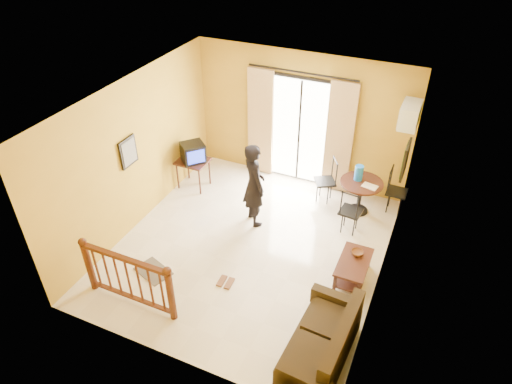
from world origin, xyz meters
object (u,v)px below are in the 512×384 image
at_px(television, 193,152).
at_px(standing_person, 254,185).
at_px(dining_table, 361,188).
at_px(coffee_table, 353,267).
at_px(sofa, 324,344).

relative_size(television, standing_person, 0.36).
distance_m(television, standing_person, 1.72).
height_order(dining_table, standing_person, standing_person).
xyz_separation_m(television, dining_table, (3.37, 0.55, -0.29)).
xyz_separation_m(coffee_table, sofa, (-0.00, -1.63, 0.03)).
xyz_separation_m(television, sofa, (3.72, -2.94, -0.55)).
bearing_deg(dining_table, sofa, -84.31).
relative_size(television, sofa, 0.37).
bearing_deg(television, dining_table, -38.97).
bearing_deg(dining_table, standing_person, -147.36).
height_order(dining_table, coffee_table, dining_table).
distance_m(sofa, standing_person, 3.22).
distance_m(television, sofa, 4.77).
relative_size(dining_table, coffee_table, 0.95).
bearing_deg(standing_person, television, 24.43).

